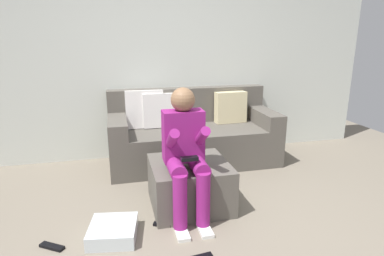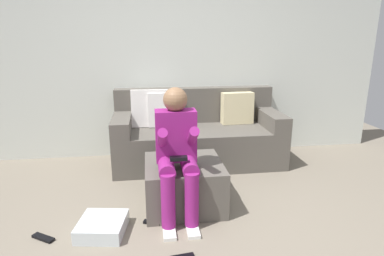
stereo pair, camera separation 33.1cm
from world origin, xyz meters
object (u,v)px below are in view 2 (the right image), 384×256
person_seated (177,150)px  storage_bin (102,226)px  remote_by_storage_bin (152,222)px  couch_sectional (197,135)px  remote_under_side_table (43,238)px  ottoman (184,184)px

person_seated → storage_bin: bearing=-164.0°
remote_by_storage_bin → couch_sectional: bearing=89.7°
storage_bin → remote_under_side_table: size_ratio=1.90×
remote_by_storage_bin → storage_bin: bearing=-146.7°
couch_sectional → ottoman: bearing=-104.6°
ottoman → remote_by_storage_bin: size_ratio=4.65×
couch_sectional → storage_bin: size_ratio=5.43×
person_seated → remote_under_side_table: bearing=-169.1°
person_seated → remote_under_side_table: size_ratio=5.74×
couch_sectional → remote_by_storage_bin: size_ratio=13.47×
storage_bin → remote_by_storage_bin: bearing=10.6°
couch_sectional → remote_under_side_table: (-1.44, -1.49, -0.33)m
remote_under_side_table → ottoman: bearing=52.2°
person_seated → remote_by_storage_bin: bearing=-155.4°
ottoman → storage_bin: 0.81m
couch_sectional → remote_by_storage_bin: 1.55m
ottoman → person_seated: (-0.08, -0.19, 0.40)m
ottoman → couch_sectional: bearing=75.4°
remote_under_side_table → storage_bin: bearing=36.8°
couch_sectional → storage_bin: 1.79m
person_seated → remote_under_side_table: (-1.08, -0.21, -0.60)m
storage_bin → remote_under_side_table: bearing=-176.5°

